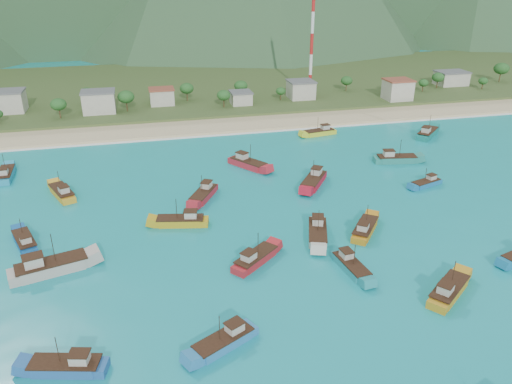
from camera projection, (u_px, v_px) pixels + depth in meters
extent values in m
plane|color=#0C7286|center=(246.00, 248.00, 94.57)|extent=(600.00, 600.00, 0.00)
cube|color=beige|center=(194.00, 128.00, 164.46)|extent=(400.00, 18.00, 1.20)
cube|color=#385123|center=(177.00, 87.00, 218.42)|extent=(400.00, 110.00, 2.40)
cube|color=white|center=(198.00, 136.00, 156.05)|extent=(400.00, 2.50, 0.08)
cube|color=beige|center=(12.00, 102.00, 175.28)|extent=(8.65, 9.45, 7.01)
cube|color=beige|center=(99.00, 102.00, 174.23)|extent=(10.91, 8.47, 7.14)
cube|color=beige|center=(162.00, 97.00, 184.45)|extent=(8.60, 7.17, 5.56)
cube|color=beige|center=(241.00, 98.00, 185.34)|extent=(7.33, 7.39, 4.25)
cube|color=beige|center=(301.00, 90.00, 193.21)|extent=(9.36, 9.03, 6.31)
cube|color=beige|center=(398.00, 90.00, 191.11)|extent=(9.51, 8.46, 7.24)
cube|color=beige|center=(451.00, 79.00, 214.94)|extent=(12.49, 8.94, 5.35)
cylinder|color=red|center=(310.00, 85.00, 198.48)|extent=(1.20, 1.20, 7.84)
cylinder|color=white|center=(311.00, 65.00, 195.23)|extent=(1.20, 1.20, 7.84)
cylinder|color=red|center=(312.00, 44.00, 191.98)|extent=(1.20, 1.20, 7.84)
cylinder|color=white|center=(313.00, 23.00, 188.73)|extent=(1.20, 1.20, 7.84)
cylinder|color=red|center=(314.00, 0.00, 185.48)|extent=(1.20, 1.20, 7.84)
cube|color=#107068|center=(428.00, 134.00, 156.05)|extent=(11.23, 10.76, 2.18)
cube|color=beige|center=(426.00, 130.00, 153.36)|extent=(3.50, 3.47, 1.77)
cylinder|color=#382114|center=(430.00, 123.00, 155.09)|extent=(0.12, 0.12, 4.91)
cube|color=gold|center=(62.00, 193.00, 115.67)|extent=(7.13, 11.15, 1.96)
cube|color=beige|center=(64.00, 190.00, 113.33)|extent=(2.77, 3.02, 1.59)
cylinder|color=#382114|center=(59.00, 180.00, 114.80)|extent=(0.12, 0.12, 4.40)
cube|color=teal|center=(351.00, 268.00, 87.38)|extent=(4.07, 10.11, 1.79)
cube|color=beige|center=(346.00, 254.00, 88.43)|extent=(2.06, 2.44, 1.45)
cylinder|color=#382114|center=(354.00, 255.00, 85.70)|extent=(0.12, 0.12, 4.02)
cube|color=#B5831C|center=(449.00, 291.00, 80.92)|extent=(10.70, 9.22, 2.00)
cube|color=beige|center=(446.00, 289.00, 78.58)|extent=(3.20, 3.11, 1.62)
cylinder|color=#382114|center=(454.00, 273.00, 80.01)|extent=(0.12, 0.12, 4.49)
cube|color=#23599E|center=(66.00, 368.00, 65.63)|extent=(10.72, 5.49, 1.87)
cube|color=beige|center=(80.00, 358.00, 64.90)|extent=(2.73, 2.40, 1.52)
cylinder|color=#382114|center=(57.00, 350.00, 64.37)|extent=(0.12, 0.12, 4.21)
cube|color=beige|center=(318.00, 235.00, 97.90)|extent=(6.92, 11.92, 2.08)
cube|color=beige|center=(318.00, 221.00, 99.24)|extent=(2.83, 3.14, 1.69)
cylinder|color=#382114|center=(318.00, 221.00, 95.91)|extent=(0.12, 0.12, 4.68)
cube|color=#B61429|center=(313.00, 182.00, 121.35)|extent=(9.79, 11.79, 2.17)
cube|color=beige|center=(317.00, 171.00, 122.60)|extent=(3.36, 3.48, 1.77)
cylinder|color=#382114|center=(313.00, 170.00, 119.31)|extent=(0.12, 0.12, 4.89)
cube|color=#A41E24|center=(256.00, 259.00, 89.79)|extent=(9.99, 9.06, 1.90)
cube|color=beige|center=(249.00, 256.00, 87.52)|extent=(3.05, 2.99, 1.54)
cylinder|color=#382114|center=(258.00, 243.00, 88.95)|extent=(0.12, 0.12, 4.27)
cube|color=#ADA59B|center=(52.00, 268.00, 86.77)|extent=(13.79, 7.33, 2.41)
cube|color=beige|center=(33.00, 262.00, 84.67)|extent=(3.55, 3.14, 1.95)
cylinder|color=#382114|center=(53.00, 248.00, 85.49)|extent=(0.12, 0.12, 5.41)
cube|color=#AA202D|center=(203.00, 196.00, 114.46)|extent=(8.11, 10.93, 1.96)
cube|color=beige|center=(207.00, 185.00, 115.65)|extent=(2.93, 3.10, 1.59)
cylinder|color=#382114|center=(202.00, 184.00, 112.61)|extent=(0.12, 0.12, 4.41)
cube|color=#114F92|center=(25.00, 242.00, 95.50)|extent=(6.21, 10.16, 1.78)
cube|color=beige|center=(25.00, 239.00, 93.34)|extent=(2.47, 2.72, 1.44)
cylinder|color=#382114|center=(21.00, 228.00, 94.72)|extent=(0.12, 0.12, 4.00)
cube|color=#B5222E|center=(249.00, 165.00, 132.01)|extent=(9.52, 11.65, 2.14)
cube|color=beige|center=(242.00, 156.00, 132.67)|extent=(3.29, 3.42, 1.74)
cylinder|color=#382114|center=(251.00, 153.00, 130.17)|extent=(0.12, 0.12, 4.81)
cube|color=#227E72|center=(397.00, 160.00, 135.37)|extent=(12.03, 5.36, 2.11)
cube|color=beige|center=(389.00, 153.00, 134.43)|extent=(2.96, 2.55, 1.72)
cylinder|color=#382114|center=(400.00, 148.00, 133.98)|extent=(0.12, 0.12, 4.75)
cube|color=gold|center=(319.00, 133.00, 157.14)|extent=(10.84, 4.73, 1.91)
cube|color=beige|center=(325.00, 127.00, 157.18)|extent=(2.66, 2.28, 1.55)
cylinder|color=#382114|center=(318.00, 124.00, 155.64)|extent=(0.12, 0.12, 4.29)
cube|color=#2876B4|center=(223.00, 343.00, 69.92)|extent=(10.35, 7.37, 1.84)
cube|color=beige|center=(235.00, 327.00, 70.47)|extent=(2.90, 2.71, 1.50)
cylinder|color=#382114|center=(220.00, 328.00, 68.33)|extent=(0.12, 0.12, 4.14)
cube|color=gold|center=(180.00, 222.00, 102.66)|extent=(11.15, 5.33, 1.95)
cube|color=beige|center=(191.00, 215.00, 101.98)|extent=(2.79, 2.43, 1.59)
cylinder|color=#382114|center=(176.00, 209.00, 101.33)|extent=(0.12, 0.12, 4.39)
cube|color=teal|center=(6.00, 175.00, 125.76)|extent=(3.81, 10.99, 1.97)
cube|color=beige|center=(3.00, 172.00, 123.09)|extent=(2.12, 2.57, 1.60)
cylinder|color=#382114|center=(4.00, 162.00, 124.97)|extent=(0.12, 0.12, 4.43)
cube|color=#1769A2|center=(426.00, 184.00, 121.04)|extent=(8.99, 5.09, 1.57)
cube|color=beige|center=(431.00, 177.00, 121.29)|extent=(2.35, 2.11, 1.27)
cylinder|color=#382114|center=(426.00, 175.00, 119.75)|extent=(0.12, 0.12, 3.53)
cube|color=#BB7716|center=(365.00, 230.00, 99.89)|extent=(8.96, 10.14, 1.91)
cube|color=beige|center=(363.00, 227.00, 97.40)|extent=(2.99, 3.06, 1.55)
cylinder|color=#382114|center=(367.00, 215.00, 99.09)|extent=(0.12, 0.12, 4.29)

